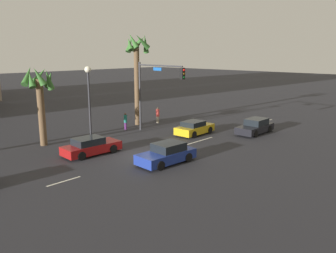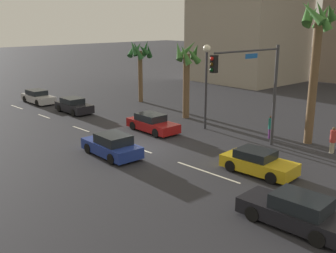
{
  "view_description": "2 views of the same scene",
  "coord_description": "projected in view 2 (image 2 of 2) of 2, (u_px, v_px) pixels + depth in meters",
  "views": [
    {
      "loc": [
        -16.5,
        -17.69,
        7.53
      ],
      "look_at": [
        1.62,
        -0.65,
        2.12
      ],
      "focal_mm": 36.74,
      "sensor_mm": 36.0,
      "label": 1
    },
    {
      "loc": [
        18.83,
        -15.74,
        7.99
      ],
      "look_at": [
        2.56,
        0.28,
        1.91
      ],
      "focal_mm": 42.17,
      "sensor_mm": 36.0,
      "label": 2
    }
  ],
  "objects": [
    {
      "name": "ground_plane",
      "position": [
        137.0,
        148.0,
        25.69
      ],
      "size": [
        220.0,
        220.0,
        0.0
      ],
      "primitive_type": "plane",
      "color": "#28282D"
    },
    {
      "name": "lane_stripe_0",
      "position": [
        17.0,
        107.0,
        38.09
      ],
      "size": [
        2.51,
        0.14,
        0.01
      ],
      "primitive_type": "cube",
      "color": "silver",
      "rests_on": "ground_plane"
    },
    {
      "name": "lane_stripe_1",
      "position": [
        44.0,
        116.0,
        34.36
      ],
      "size": [
        2.03,
        0.14,
        0.01
      ],
      "primitive_type": "cube",
      "color": "silver",
      "rests_on": "ground_plane"
    },
    {
      "name": "lane_stripe_2",
      "position": [
        81.0,
        129.0,
        30.31
      ],
      "size": [
        2.22,
        0.14,
        0.01
      ],
      "primitive_type": "cube",
      "color": "silver",
      "rests_on": "ground_plane"
    },
    {
      "name": "lane_stripe_3",
      "position": [
        142.0,
        150.0,
        25.41
      ],
      "size": [
        1.96,
        0.14,
        0.01
      ],
      "primitive_type": "cube",
      "color": "silver",
      "rests_on": "ground_plane"
    },
    {
      "name": "lane_stripe_4",
      "position": [
        193.0,
        167.0,
        22.33
      ],
      "size": [
        2.4,
        0.14,
        0.01
      ],
      "primitive_type": "cube",
      "color": "silver",
      "rests_on": "ground_plane"
    },
    {
      "name": "lane_stripe_5",
      "position": [
        225.0,
        178.0,
        20.79
      ],
      "size": [
        2.02,
        0.14,
        0.01
      ],
      "primitive_type": "cube",
      "color": "silver",
      "rests_on": "ground_plane"
    },
    {
      "name": "car_0",
      "position": [
        152.0,
        123.0,
        29.56
      ],
      "size": [
        4.43,
        2.05,
        1.31
      ],
      "color": "maroon",
      "rests_on": "ground_plane"
    },
    {
      "name": "car_1",
      "position": [
        296.0,
        212.0,
        15.77
      ],
      "size": [
        4.47,
        1.93,
        1.38
      ],
      "color": "black",
      "rests_on": "ground_plane"
    },
    {
      "name": "car_2",
      "position": [
        38.0,
        97.0,
        39.88
      ],
      "size": [
        4.42,
        1.82,
        1.31
      ],
      "color": "#B7B7BC",
      "rests_on": "ground_plane"
    },
    {
      "name": "car_3",
      "position": [
        258.0,
        163.0,
        21.37
      ],
      "size": [
        4.07,
        2.0,
        1.28
      ],
      "color": "gold",
      "rests_on": "ground_plane"
    },
    {
      "name": "car_4",
      "position": [
        112.0,
        146.0,
        24.13
      ],
      "size": [
        4.34,
        2.13,
        1.4
      ],
      "color": "navy",
      "rests_on": "ground_plane"
    },
    {
      "name": "car_5",
      "position": [
        74.0,
        106.0,
        35.7
      ],
      "size": [
        4.13,
        1.94,
        1.32
      ],
      "color": "black",
      "rests_on": "ground_plane"
    },
    {
      "name": "traffic_signal",
      "position": [
        256.0,
        81.0,
        24.01
      ],
      "size": [
        0.72,
        6.15,
        6.6
      ],
      "color": "#38383D",
      "rests_on": "ground_plane"
    },
    {
      "name": "streetlamp",
      "position": [
        206.0,
        71.0,
        29.27
      ],
      "size": [
        0.56,
        0.56,
        6.38
      ],
      "color": "#2D2D33",
      "rests_on": "ground_plane"
    },
    {
      "name": "pedestrian_0",
      "position": [
        270.0,
        126.0,
        27.66
      ],
      "size": [
        0.4,
        0.4,
        1.66
      ],
      "color": "#59266B",
      "rests_on": "ground_plane"
    },
    {
      "name": "pedestrian_1",
      "position": [
        333.0,
        140.0,
        24.55
      ],
      "size": [
        0.4,
        0.4,
        1.69
      ],
      "color": "#B2A58C",
      "rests_on": "ground_plane"
    },
    {
      "name": "palm_tree_0",
      "position": [
        317.0,
        44.0,
        25.09
      ],
      "size": [
        2.45,
        2.58,
        9.4
      ],
      "color": "brown",
      "rests_on": "ground_plane"
    },
    {
      "name": "palm_tree_1",
      "position": [
        187.0,
        65.0,
        32.75
      ],
      "size": [
        2.63,
        2.68,
        6.55
      ],
      "color": "brown",
      "rests_on": "ground_plane"
    },
    {
      "name": "palm_tree_2",
      "position": [
        140.0,
        56.0,
        39.48
      ],
      "size": [
        2.79,
        2.72,
        6.25
      ],
      "color": "brown",
      "rests_on": "ground_plane"
    }
  ]
}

